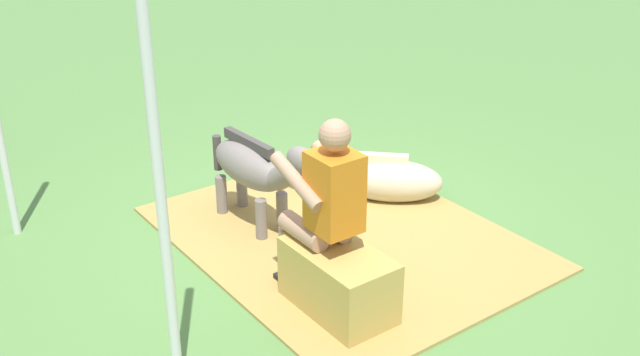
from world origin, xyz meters
name	(u,v)px	position (x,y,z in m)	size (l,w,h in m)	color
ground_plane	(318,228)	(0.00, 0.00, 0.00)	(24.00, 24.00, 0.00)	#568442
hay_patch	(342,237)	(-0.24, -0.05, 0.01)	(2.82, 2.23, 0.02)	#AD8C47
hay_bale	(338,281)	(-0.99, 0.57, 0.23)	(0.78, 0.43, 0.45)	tan
person_seated	(324,203)	(-0.83, 0.57, 0.73)	(0.66, 0.41, 1.33)	tan
pony_standing	(256,168)	(0.30, 0.38, 0.52)	(1.35, 0.37, 0.88)	slate
pony_lying	(379,179)	(0.12, -0.73, 0.19)	(1.13, 1.15, 0.42)	beige
tent_pole_left	(161,198)	(-0.98, 1.73, 1.16)	(0.06, 0.06, 2.33)	silver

